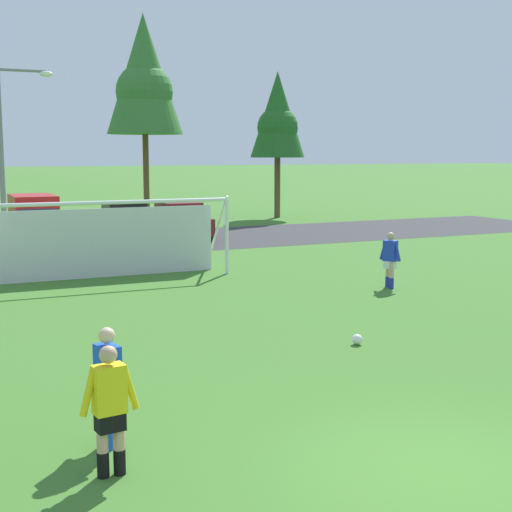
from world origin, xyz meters
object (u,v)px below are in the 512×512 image
(parked_car_slot_center, at_px, (180,221))
(soccer_ball, at_px, (357,339))
(referee, at_px, (110,411))
(soccer_goal, at_px, (110,237))
(player_midfield_center, at_px, (390,260))
(player_striker_near, at_px, (108,387))
(street_lamp, at_px, (8,164))
(parked_car_slot_left, at_px, (34,220))
(parked_car_slot_center_left, at_px, (125,221))

(parked_car_slot_center, bearing_deg, soccer_ball, -98.16)
(soccer_ball, relative_size, referee, 0.13)
(soccer_goal, distance_m, player_midfield_center, 8.71)
(player_striker_near, height_order, street_lamp, street_lamp)
(referee, xyz_separation_m, parked_car_slot_left, (2.49, 23.32, 0.29))
(player_midfield_center, height_order, parked_car_slot_center_left, parked_car_slot_center_left)
(player_striker_near, height_order, parked_car_slot_center_left, parked_car_slot_center_left)
(parked_car_slot_left, distance_m, parked_car_slot_center_left, 3.98)
(parked_car_slot_left, bearing_deg, parked_car_slot_center, -5.06)
(soccer_ball, xyz_separation_m, street_lamp, (-5.18, 13.91, 3.43))
(street_lamp, bearing_deg, soccer_goal, -55.76)
(soccer_ball, relative_size, parked_car_slot_center_left, 0.05)
(player_striker_near, bearing_deg, soccer_goal, 76.05)
(player_midfield_center, height_order, street_lamp, street_lamp)
(parked_car_slot_center_left, bearing_deg, street_lamp, -134.21)
(soccer_goal, height_order, street_lamp, street_lamp)
(street_lamp, bearing_deg, soccer_ball, -69.58)
(soccer_goal, xyz_separation_m, referee, (-3.47, -14.06, -0.47))
(referee, bearing_deg, player_striker_near, 77.49)
(player_striker_near, distance_m, parked_car_slot_center, 23.48)
(soccer_goal, bearing_deg, street_lamp, 124.24)
(referee, distance_m, parked_car_slot_left, 23.45)
(parked_car_slot_center_left, relative_size, street_lamp, 0.63)
(soccer_goal, relative_size, parked_car_slot_center, 1.77)
(player_striker_near, height_order, parked_car_slot_left, parked_car_slot_left)
(referee, distance_m, player_midfield_center, 13.70)
(player_midfield_center, bearing_deg, parked_car_slot_center, 96.77)
(parked_car_slot_center, bearing_deg, street_lamp, -147.89)
(soccer_goal, distance_m, player_striker_near, 13.55)
(player_midfield_center, xyz_separation_m, parked_car_slot_center, (-1.65, 13.89, 0.05))
(referee, bearing_deg, parked_car_slot_center_left, 74.63)
(parked_car_slot_left, height_order, parked_car_slot_center_left, parked_car_slot_left)
(soccer_ball, bearing_deg, street_lamp, 110.42)
(player_midfield_center, xyz_separation_m, street_lamp, (-9.53, 8.94, 2.71))
(street_lamp, bearing_deg, referee, -92.94)
(parked_car_slot_left, xyz_separation_m, parked_car_slot_center, (6.31, -0.56, -0.24))
(soccer_goal, bearing_deg, player_midfield_center, -36.64)
(parked_car_slot_center, relative_size, street_lamp, 0.62)
(referee, bearing_deg, parked_car_slot_center, 68.86)
(referee, distance_m, player_striker_near, 0.93)
(soccer_goal, xyz_separation_m, parked_car_slot_left, (-0.98, 9.26, -0.18))
(soccer_ball, relative_size, parked_car_slot_left, 0.05)
(soccer_ball, relative_size, player_midfield_center, 0.13)
(referee, height_order, player_midfield_center, same)
(soccer_ball, xyz_separation_m, parked_car_slot_center, (2.70, 18.86, 0.77))
(player_midfield_center, bearing_deg, referee, -139.68)
(referee, distance_m, parked_car_slot_center_left, 24.38)
(soccer_goal, relative_size, parked_car_slot_left, 1.61)
(soccer_goal, height_order, player_midfield_center, soccer_goal)
(soccer_goal, relative_size, player_midfield_center, 4.54)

